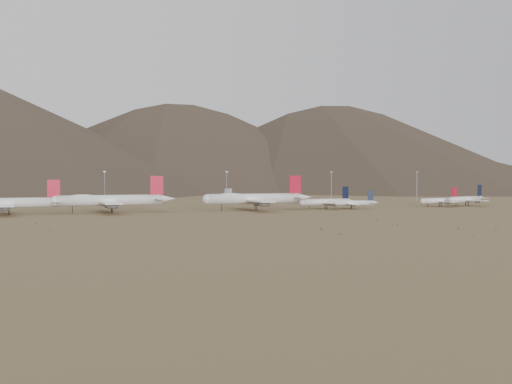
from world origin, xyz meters
name	(u,v)px	position (x,y,z in m)	size (l,w,h in m)	color
ground	(243,213)	(0.00, 0.00, 0.00)	(3000.00, 3000.00, 0.00)	olive
mountain_ridge	(84,107)	(0.00, 900.00, 150.00)	(4400.00, 1000.00, 300.00)	#483B2B
widebody_west	(7,203)	(-131.76, 36.39, 6.97)	(68.09, 52.12, 20.22)	white
widebody_centre	(110,200)	(-73.30, 34.20, 7.73)	(75.50, 57.72, 22.42)	white
widebody_east	(255,198)	(17.95, 26.87, 7.74)	(75.60, 57.80, 22.45)	white
narrowbody_a	(327,202)	(68.99, 24.73, 4.87)	(45.15, 32.98, 15.02)	white
narrowbody_b	(352,203)	(85.38, 19.55, 4.02)	(37.27, 27.22, 12.40)	white
narrowbody_c	(440,201)	(159.98, 22.80, 4.42)	(40.82, 29.89, 13.61)	white
narrowbody_d	(467,199)	(184.40, 23.65, 5.01)	(44.87, 33.50, 15.44)	white
control_tower	(227,197)	(30.00, 120.00, 5.32)	(8.00, 8.00, 12.00)	tan
mast_west	(105,187)	(-64.65, 124.19, 14.20)	(2.00, 0.60, 25.70)	gray
mast_centre	(227,186)	(23.46, 101.44, 14.20)	(2.00, 0.60, 25.70)	gray
mast_east	(331,185)	(129.97, 134.71, 14.20)	(2.00, 0.60, 25.70)	gray
mast_far_east	(417,185)	(205.17, 116.41, 14.20)	(2.00, 0.60, 25.70)	gray
desert_scrub	(339,225)	(10.72, -101.54, 0.32)	(439.78, 171.65, 0.92)	brown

